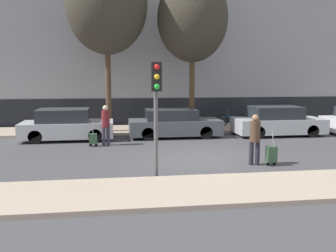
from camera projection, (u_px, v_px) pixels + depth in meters
ground_plane at (202, 159)px, 13.33m from camera, size 80.00×80.00×0.00m
sidewalk_near at (235, 189)px, 9.64m from camera, size 28.00×2.50×0.12m
sidewalk_far at (172, 129)px, 20.18m from camera, size 28.00×3.00×0.12m
building_facade at (163, 10)px, 22.63m from camera, size 28.00×2.55×13.71m
parked_car_0 at (67, 126)px, 17.05m from camera, size 4.11×1.86×1.43m
parked_car_1 at (174, 124)px, 17.83m from camera, size 4.35×1.73×1.34m
parked_car_2 at (277, 122)px, 18.38m from camera, size 4.33×1.90×1.43m
pedestrian_left at (106, 123)px, 15.71m from camera, size 0.34×0.34×1.70m
trolley_left at (93, 139)px, 15.55m from camera, size 0.34×0.29×1.07m
pedestrian_right at (255, 137)px, 12.30m from camera, size 0.34×0.34×1.68m
trolley_right at (271, 154)px, 12.28m from camera, size 0.34×0.29×1.18m
traffic_light at (156, 96)px, 10.42m from camera, size 0.28×0.47×3.32m
parked_bicycle at (231, 120)px, 20.60m from camera, size 1.77×0.06×0.96m
bare_tree_near_crossing at (107, 4)px, 18.23m from camera, size 4.00×4.00×8.72m
bare_tree_down_street at (192, 19)px, 19.19m from camera, size 3.64×3.64×7.94m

